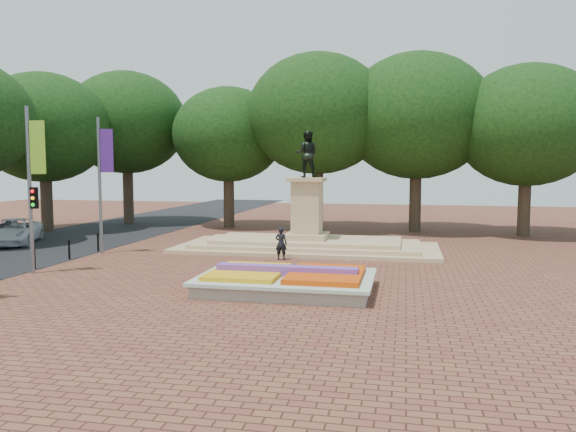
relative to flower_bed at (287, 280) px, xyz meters
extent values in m
plane|color=brown|center=(-1.03, 2.00, -0.38)|extent=(90.00, 90.00, 0.00)
cube|color=black|center=(-16.03, 7.00, -0.37)|extent=(9.00, 90.00, 0.02)
cube|color=gray|center=(-0.03, 0.00, -0.15)|extent=(6.00, 4.00, 0.45)
cube|color=beige|center=(-0.03, 0.00, 0.12)|extent=(6.30, 4.30, 0.12)
cube|color=#DE4C0C|center=(1.42, 0.00, 0.25)|extent=(2.60, 3.40, 0.22)
cube|color=gold|center=(-1.48, 0.00, 0.24)|extent=(2.60, 3.40, 0.18)
cube|color=#61389A|center=(-0.03, 0.00, 0.34)|extent=(5.20, 0.55, 0.38)
cube|color=tan|center=(-1.03, 10.00, -0.28)|extent=(14.00, 6.00, 0.20)
cube|color=tan|center=(-1.03, 10.00, -0.08)|extent=(12.00, 5.00, 0.20)
cube|color=tan|center=(-1.03, 10.00, 0.12)|extent=(10.00, 4.00, 0.20)
cube|color=tan|center=(-1.03, 10.00, 0.37)|extent=(2.20, 2.20, 0.30)
cube|color=tan|center=(-1.03, 10.00, 1.92)|extent=(1.50, 1.50, 2.80)
cube|color=tan|center=(-1.03, 10.00, 3.42)|extent=(1.90, 1.90, 0.20)
imported|color=black|center=(-1.03, 10.00, 4.77)|extent=(1.22, 0.95, 2.50)
cylinder|color=#34261C|center=(-17.03, 20.00, 1.62)|extent=(0.80, 0.80, 4.00)
ellipsoid|color=black|center=(-17.03, 20.00, 6.32)|extent=(8.80, 8.80, 7.48)
cylinder|color=#34261C|center=(-9.03, 20.00, 1.62)|extent=(0.80, 0.80, 4.00)
ellipsoid|color=black|center=(-9.03, 20.00, 6.32)|extent=(8.80, 8.80, 7.48)
cylinder|color=#34261C|center=(-2.03, 20.00, 1.62)|extent=(0.80, 0.80, 4.00)
ellipsoid|color=black|center=(-2.03, 20.00, 6.32)|extent=(8.80, 8.80, 7.48)
cylinder|color=#34261C|center=(4.97, 20.00, 1.62)|extent=(0.80, 0.80, 4.00)
ellipsoid|color=black|center=(4.97, 20.00, 6.32)|extent=(8.80, 8.80, 7.48)
cylinder|color=#34261C|center=(11.97, 20.00, 1.62)|extent=(0.80, 0.80, 4.00)
ellipsoid|color=black|center=(11.97, 20.00, 6.32)|extent=(8.80, 8.80, 7.48)
cylinder|color=#34261C|center=(-20.53, 15.00, 1.54)|extent=(0.80, 0.80, 3.84)
ellipsoid|color=black|center=(-20.53, 15.00, 6.03)|extent=(8.40, 8.40, 7.14)
cylinder|color=slate|center=(-11.23, 1.00, 3.12)|extent=(0.16, 0.16, 7.00)
cube|color=#79B524|center=(-10.78, 1.00, 4.92)|extent=(0.70, 0.04, 2.20)
cylinder|color=slate|center=(-11.23, 6.50, 3.12)|extent=(0.16, 0.16, 7.00)
cube|color=#4C1E80|center=(-10.78, 6.50, 4.92)|extent=(0.70, 0.04, 2.20)
cube|color=black|center=(-11.03, 1.00, 2.82)|extent=(0.28, 0.18, 0.90)
cylinder|color=black|center=(-11.73, 1.80, 0.07)|extent=(0.10, 0.10, 0.90)
sphere|color=black|center=(-11.73, 1.80, 0.54)|extent=(0.12, 0.12, 0.12)
cylinder|color=black|center=(-11.73, 4.40, 0.07)|extent=(0.10, 0.10, 0.90)
sphere|color=black|center=(-11.73, 4.40, 0.54)|extent=(0.12, 0.12, 0.12)
cylinder|color=black|center=(-11.73, 7.00, 0.07)|extent=(0.10, 0.10, 0.90)
sphere|color=black|center=(-11.73, 7.00, 0.54)|extent=(0.12, 0.12, 0.12)
imported|color=silver|center=(-18.08, 8.58, 0.35)|extent=(4.36, 5.80, 1.46)
imported|color=black|center=(-1.68, 6.50, 0.42)|extent=(0.60, 0.41, 1.59)
camera|label=1|loc=(4.17, -19.72, 4.17)|focal=35.00mm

